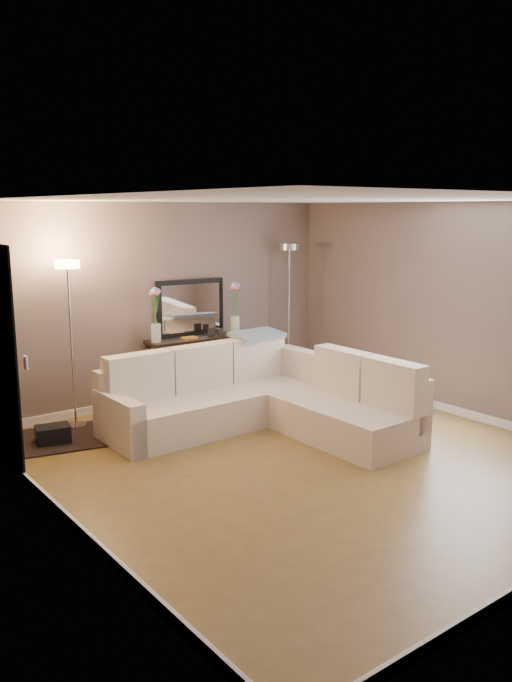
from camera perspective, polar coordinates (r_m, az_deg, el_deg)
floor at (r=6.93m, az=4.08°, el=-10.03°), size 5.00×5.50×0.01m
ceiling at (r=6.46m, az=4.41°, el=12.08°), size 5.00×5.50×0.01m
wall_back at (r=8.80m, az=-7.79°, el=3.25°), size 5.00×0.02×2.60m
wall_left at (r=5.29m, az=-16.59°, el=-2.43°), size 0.02×5.50×2.60m
wall_right at (r=8.43m, az=17.12°, el=2.51°), size 0.02×5.50×2.60m
baseboard_back at (r=9.04m, az=-7.50°, el=-4.64°), size 5.00×0.03×0.10m
baseboard_left at (r=5.71m, az=-15.63°, el=-14.68°), size 0.03×5.50×0.10m
baseboard_right at (r=8.68m, az=16.55°, el=-5.69°), size 0.03×5.50×0.10m
switch_plate at (r=6.10m, az=-19.15°, el=-1.76°), size 0.02×0.08×0.12m
sectional_sofa at (r=7.72m, az=0.27°, el=-5.02°), size 2.67×2.56×0.94m
throw_blanket at (r=8.36m, az=0.10°, el=0.56°), size 0.69×0.43×0.09m
console_table at (r=8.84m, az=-5.53°, el=-2.09°), size 1.40×0.50×0.85m
leaning_mirror at (r=8.90m, az=-5.64°, el=2.85°), size 0.97×0.13×0.76m
table_decor at (r=8.76m, az=-4.99°, el=0.38°), size 0.58×0.15×0.14m
flower_vase_left at (r=8.51m, az=-8.61°, el=1.83°), size 0.16×0.14×0.72m
flower_vase_right at (r=9.03m, az=-1.82°, el=2.48°), size 0.16×0.14×0.72m
floor_lamp_lit at (r=7.83m, az=-15.69°, el=2.48°), size 0.33×0.33×1.94m
floor_lamp_unlit at (r=9.55m, az=2.86°, el=4.78°), size 0.35×0.35×2.03m
charcoal_rug at (r=7.77m, az=-15.50°, el=-7.93°), size 1.45×1.21×0.02m
black_bag at (r=7.63m, az=-17.02°, el=-7.81°), size 0.41×0.33×0.23m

